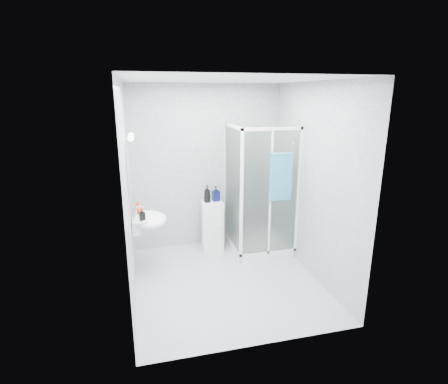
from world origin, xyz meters
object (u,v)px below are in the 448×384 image
object	(u,v)px
shampoo_bottle_a	(207,194)
soap_dispenser_orange	(138,208)
shower_enclosure	(256,225)
soap_dispenser_black	(142,214)
hand_towel	(281,176)
shampoo_bottle_b	(216,194)
wall_basin	(148,220)
storage_cabinet	(212,226)

from	to	relation	value
shampoo_bottle_a	soap_dispenser_orange	xyz separation A→B (m)	(-1.06, -0.50, 0.01)
shower_enclosure	soap_dispenser_black	xyz separation A→B (m)	(-1.72, -0.48, 0.49)
hand_towel	soap_dispenser_black	xyz separation A→B (m)	(-1.94, -0.08, -0.39)
hand_towel	shower_enclosure	bearing A→B (deg)	118.08
shampoo_bottle_b	soap_dispenser_orange	bearing A→B (deg)	-155.80
wall_basin	hand_towel	distance (m)	1.95
soap_dispenser_orange	shampoo_bottle_b	bearing A→B (deg)	24.20
hand_towel	soap_dispenser_black	bearing A→B (deg)	-177.75
shampoo_bottle_a	shampoo_bottle_b	world-z (taller)	shampoo_bottle_a
soap_dispenser_orange	hand_towel	bearing A→B (deg)	-5.43
shampoo_bottle_b	soap_dispenser_black	world-z (taller)	shampoo_bottle_b
hand_towel	shampoo_bottle_b	distance (m)	1.15
wall_basin	shampoo_bottle_b	size ratio (longest dim) A/B	2.32
hand_towel	storage_cabinet	bearing A→B (deg)	141.53
shower_enclosure	hand_towel	bearing A→B (deg)	-61.92
shampoo_bottle_b	soap_dispenser_black	bearing A→B (deg)	-145.13
soap_dispenser_orange	shampoo_bottle_a	bearing A→B (deg)	25.33
shampoo_bottle_a	soap_dispenser_black	size ratio (longest dim) A/B	1.77
hand_towel	soap_dispenser_black	world-z (taller)	hand_towel
shower_enclosure	soap_dispenser_black	distance (m)	1.86
shower_enclosure	soap_dispenser_orange	world-z (taller)	shower_enclosure
hand_towel	wall_basin	bearing A→B (deg)	177.40
shampoo_bottle_a	storage_cabinet	bearing A→B (deg)	-6.65
shower_enclosure	storage_cabinet	world-z (taller)	shower_enclosure
shower_enclosure	storage_cabinet	xyz separation A→B (m)	(-0.64, 0.28, -0.05)
soap_dispenser_orange	soap_dispenser_black	world-z (taller)	soap_dispenser_orange
storage_cabinet	soap_dispenser_orange	distance (m)	1.35
shampoo_bottle_b	soap_dispenser_orange	world-z (taller)	shampoo_bottle_b
storage_cabinet	hand_towel	world-z (taller)	hand_towel
shower_enclosure	soap_dispenser_black	world-z (taller)	shower_enclosure
soap_dispenser_black	soap_dispenser_orange	bearing A→B (deg)	100.09
shower_enclosure	shampoo_bottle_a	world-z (taller)	shower_enclosure
shower_enclosure	shampoo_bottle_b	distance (m)	0.81
shampoo_bottle_a	soap_dispenser_black	world-z (taller)	shampoo_bottle_a
hand_towel	shampoo_bottle_b	size ratio (longest dim) A/B	2.86
storage_cabinet	shampoo_bottle_a	xyz separation A→B (m)	(-0.07, 0.01, 0.54)
storage_cabinet	soap_dispenser_black	world-z (taller)	soap_dispenser_black
wall_basin	shampoo_bottle_b	world-z (taller)	shampoo_bottle_b
shower_enclosure	hand_towel	world-z (taller)	shower_enclosure
shower_enclosure	soap_dispenser_orange	xyz separation A→B (m)	(-1.77, -0.21, 0.50)
shower_enclosure	wall_basin	size ratio (longest dim) A/B	3.57
wall_basin	shampoo_bottle_a	size ratio (longest dim) A/B	2.04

